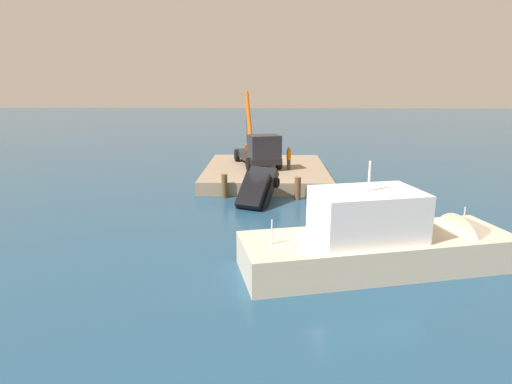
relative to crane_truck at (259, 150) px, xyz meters
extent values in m
plane|color=navy|center=(6.95, 0.52, -2.28)|extent=(200.00, 200.00, 0.00)
cube|color=gray|center=(0.10, 0.52, -1.81)|extent=(11.42, 9.49, 0.94)
cube|color=black|center=(-0.64, -0.21, -0.61)|extent=(6.42, 4.02, 0.45)
cube|color=#26262C|center=(1.42, 0.41, 0.49)|extent=(2.27, 2.68, 1.75)
cylinder|color=black|center=(1.02, 1.54, -0.84)|extent=(1.04, 0.58, 1.00)
cylinder|color=black|center=(1.71, -0.75, -0.84)|extent=(1.04, 0.58, 1.00)
cylinder|color=black|center=(-3.00, 0.32, -0.84)|extent=(1.04, 0.58, 1.00)
cylinder|color=black|center=(-2.30, -1.96, -0.84)|extent=(1.04, 0.58, 1.00)
cylinder|color=#BF4C0C|center=(-4.41, -1.02, 2.17)|extent=(4.40, 0.98, 4.56)
cube|color=#BF4C0C|center=(-2.36, -0.73, -0.14)|extent=(1.00, 1.00, 0.50)
cylinder|color=#4C4C19|center=(-6.45, -1.31, 1.73)|extent=(0.04, 0.04, 5.20)
cylinder|color=#3D3D3D|center=(1.07, 2.32, -0.95)|extent=(0.28, 0.28, 0.77)
cylinder|color=orange|center=(1.07, 2.32, -0.18)|extent=(0.34, 0.34, 0.77)
sphere|color=tan|center=(1.07, 2.32, 0.32)|extent=(0.22, 0.22, 0.22)
cube|color=black|center=(8.05, -0.09, -1.79)|extent=(4.10, 3.07, 3.55)
cube|color=black|center=(8.29, -0.19, -1.21)|extent=(2.58, 2.28, 2.07)
cylinder|color=black|center=(9.21, 0.40, -3.11)|extent=(0.92, 0.55, 0.90)
cylinder|color=black|center=(8.53, -1.26, -3.11)|extent=(0.92, 0.55, 0.90)
cylinder|color=black|center=(7.14, 1.26, -0.98)|extent=(0.92, 0.55, 0.90)
cylinder|color=black|center=(6.45, -0.40, -0.98)|extent=(0.92, 0.55, 0.90)
cube|color=beige|center=(16.97, 5.27, -1.92)|extent=(5.95, 11.78, 2.09)
cone|color=beige|center=(15.67, 10.77, -1.92)|extent=(4.27, 4.64, 3.45)
cube|color=white|center=(17.10, 4.72, 0.10)|extent=(3.65, 4.73, 1.95)
cylinder|color=white|center=(17.10, 4.72, 1.68)|extent=(0.10, 0.10, 1.20)
cylinder|color=silver|center=(16.06, 9.12, -0.37)|extent=(0.06, 0.06, 1.00)
cylinder|color=silver|center=(18.01, 0.88, -0.37)|extent=(0.06, 0.06, 1.00)
cylinder|color=brown|center=(6.08, -2.19, -1.48)|extent=(0.40, 0.40, 1.60)
cylinder|color=brown|center=(6.40, 2.67, -1.53)|extent=(0.42, 0.42, 1.50)
camera|label=1|loc=(33.65, 0.71, 5.30)|focal=29.88mm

